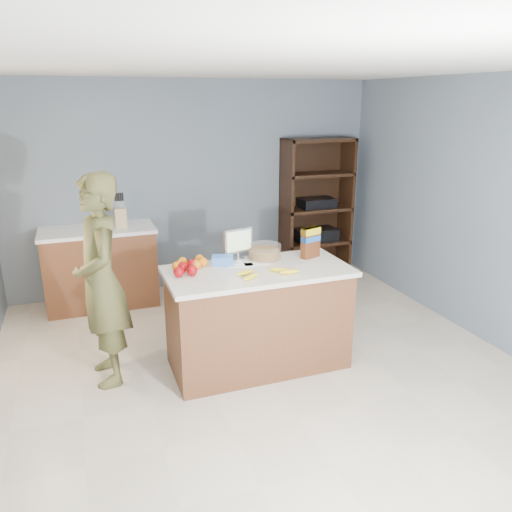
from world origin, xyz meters
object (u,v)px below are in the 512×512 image
object	(u,v)px
counter_peninsula	(258,321)
cereal_box	(311,240)
person	(101,281)
tv	(238,242)
shelving_unit	(315,211)

from	to	relation	value
counter_peninsula	cereal_box	distance (m)	0.86
person	cereal_box	xyz separation A→B (m)	(1.82, -0.08, 0.19)
tv	counter_peninsula	bearing A→B (deg)	-77.54
cereal_box	tv	bearing A→B (deg)	163.96
person	cereal_box	bearing A→B (deg)	81.29
shelving_unit	person	world-z (taller)	shelving_unit
counter_peninsula	shelving_unit	distance (m)	2.61
shelving_unit	tv	bearing A→B (deg)	-133.17
tv	cereal_box	bearing A→B (deg)	-16.04
counter_peninsula	shelving_unit	xyz separation A→B (m)	(1.55, 2.05, 0.45)
person	cereal_box	distance (m)	1.83
counter_peninsula	cereal_box	bearing A→B (deg)	14.28
shelving_unit	person	distance (m)	3.35
counter_peninsula	shelving_unit	size ratio (longest dim) A/B	0.87
counter_peninsula	tv	size ratio (longest dim) A/B	5.53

